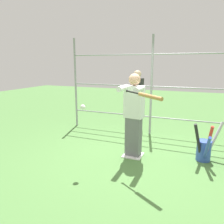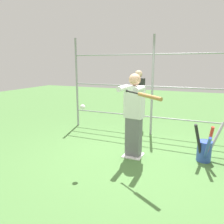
{
  "view_description": "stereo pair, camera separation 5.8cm",
  "coord_description": "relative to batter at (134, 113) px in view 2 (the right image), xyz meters",
  "views": [
    {
      "loc": [
        -1.26,
        4.26,
        1.95
      ],
      "look_at": [
        0.34,
        0.36,
        1.01
      ],
      "focal_mm": 35.0,
      "sensor_mm": 36.0,
      "label": 1
    },
    {
      "loc": [
        -1.32,
        4.23,
        1.95
      ],
      "look_at": [
        0.34,
        0.36,
        1.01
      ],
      "focal_mm": 35.0,
      "sensor_mm": 36.0,
      "label": 2
    }
  ],
  "objects": [
    {
      "name": "batter",
      "position": [
        0.0,
        0.0,
        0.0
      ],
      "size": [
        0.45,
        0.62,
        1.76
      ],
      "color": "slate",
      "rests_on": "ground"
    },
    {
      "name": "baseball_bat_swinging",
      "position": [
        -0.44,
        0.73,
        0.49
      ],
      "size": [
        0.76,
        0.51,
        0.1
      ],
      "color": "black"
    },
    {
      "name": "fence_backstop",
      "position": [
        0.0,
        -1.62,
        0.4
      ],
      "size": [
        4.81,
        0.06,
        2.69
      ],
      "color": "#939399",
      "rests_on": "ground"
    },
    {
      "name": "bystander_behind_fence",
      "position": [
        0.53,
        -2.08,
        -0.03
      ],
      "size": [
        0.36,
        0.23,
        1.76
      ],
      "color": "#3F3F47",
      "rests_on": "ground"
    },
    {
      "name": "softball_in_flight",
      "position": [
        0.69,
        0.89,
        0.24
      ],
      "size": [
        0.1,
        0.1,
        0.1
      ],
      "color": "white"
    },
    {
      "name": "ground_plane",
      "position": [
        0.0,
        -0.02,
        -0.95
      ],
      "size": [
        24.0,
        24.0,
        0.0
      ],
      "primitive_type": "plane",
      "color": "#4C7A3D"
    },
    {
      "name": "bat_bucket",
      "position": [
        -1.41,
        -0.32,
        -0.69
      ],
      "size": [
        0.6,
        0.87,
        0.83
      ],
      "color": "#3351B2",
      "rests_on": "ground"
    },
    {
      "name": "home_plate",
      "position": [
        0.0,
        -0.02,
        -0.94
      ],
      "size": [
        0.4,
        0.4,
        0.02
      ],
      "color": "white",
      "rests_on": "ground"
    }
  ]
}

